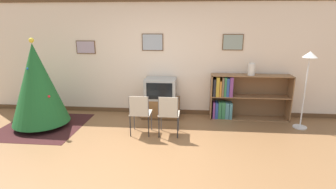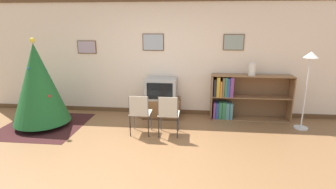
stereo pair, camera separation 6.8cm
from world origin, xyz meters
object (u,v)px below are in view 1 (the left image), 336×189
(folding_chair_left, at_px, (140,112))
(folding_chair_right, at_px, (169,113))
(tv_console, at_px, (161,108))
(vase, at_px, (251,69))
(christmas_tree, at_px, (37,84))
(standing_lamp, at_px, (308,70))
(bookshelf, at_px, (235,97))
(television, at_px, (161,89))

(folding_chair_left, bearing_deg, folding_chair_right, 0.00)
(tv_console, distance_m, vase, 2.22)
(folding_chair_left, relative_size, vase, 2.99)
(christmas_tree, xyz_separation_m, folding_chair_right, (2.73, -0.23, -0.46))
(christmas_tree, distance_m, vase, 4.56)
(tv_console, height_order, folding_chair_right, folding_chair_right)
(standing_lamp, bearing_deg, folding_chair_left, -168.53)
(bookshelf, relative_size, standing_lamp, 1.10)
(tv_console, relative_size, bookshelf, 0.50)
(television, xyz_separation_m, bookshelf, (1.71, 0.09, -0.18))
(tv_console, xyz_separation_m, standing_lamp, (3.02, -0.38, 1.01))
(christmas_tree, bearing_deg, vase, 11.07)
(television, distance_m, bookshelf, 1.72)
(tv_console, height_order, television, television)
(television, xyz_separation_m, standing_lamp, (3.02, -0.38, 0.55))
(television, distance_m, folding_chair_left, 1.11)
(christmas_tree, height_order, folding_chair_left, christmas_tree)
(tv_console, height_order, folding_chair_left, folding_chair_left)
(tv_console, bearing_deg, christmas_tree, -161.48)
(christmas_tree, xyz_separation_m, vase, (4.47, 0.87, 0.23))
(tv_console, distance_m, folding_chair_right, 1.12)
(television, relative_size, vase, 2.57)
(folding_chair_left, bearing_deg, tv_console, 75.09)
(tv_console, xyz_separation_m, folding_chair_left, (-0.28, -1.05, 0.25))
(standing_lamp, bearing_deg, tv_console, 172.76)
(vase, xyz_separation_m, standing_lamp, (1.01, -0.44, 0.07))
(television, relative_size, folding_chair_right, 0.86)
(tv_console, xyz_separation_m, vase, (2.01, 0.05, 0.94))
(folding_chair_left, height_order, vase, vase)
(television, height_order, bookshelf, bookshelf)
(vase, height_order, standing_lamp, standing_lamp)
(bookshelf, bearing_deg, tv_console, -177.16)
(christmas_tree, height_order, folding_chair_right, christmas_tree)
(vase, bearing_deg, television, -178.46)
(tv_console, distance_m, standing_lamp, 3.21)
(television, xyz_separation_m, folding_chair_left, (-0.28, -1.05, -0.22))
(folding_chair_left, distance_m, folding_chair_right, 0.56)
(bookshelf, height_order, standing_lamp, standing_lamp)
(folding_chair_left, height_order, folding_chair_right, same)
(folding_chair_left, bearing_deg, christmas_tree, 173.92)
(christmas_tree, distance_m, folding_chair_right, 2.78)
(christmas_tree, xyz_separation_m, standing_lamp, (5.47, 0.44, 0.30))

